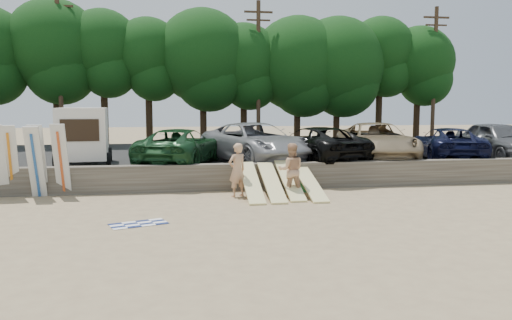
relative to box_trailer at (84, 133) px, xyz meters
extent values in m
plane|color=tan|center=(7.05, -6.05, -2.04)|extent=(120.00, 120.00, 0.00)
cube|color=#6B6356|center=(7.05, -3.05, -1.54)|extent=(44.00, 0.50, 1.00)
cube|color=#282828|center=(7.05, 4.45, -1.69)|extent=(44.00, 14.50, 0.70)
cylinder|color=#382616|center=(-3.55, 11.55, 0.74)|extent=(0.44, 0.44, 4.15)
sphere|color=#194814|center=(-3.55, 11.55, 4.79)|extent=(5.88, 5.88, 5.88)
cylinder|color=#382616|center=(-0.66, 11.55, 0.74)|extent=(0.44, 0.44, 4.16)
sphere|color=#194814|center=(-0.66, 11.55, 4.80)|extent=(4.78, 4.78, 4.78)
cylinder|color=#382616|center=(2.13, 11.55, 0.62)|extent=(0.44, 0.44, 3.92)
sphere|color=#194814|center=(2.13, 11.55, 4.46)|extent=(4.59, 4.59, 4.59)
cylinder|color=#382616|center=(5.62, 11.41, 0.58)|extent=(0.44, 0.44, 3.83)
sphere|color=#194814|center=(5.62, 11.41, 4.33)|extent=(6.14, 6.14, 6.14)
cylinder|color=#382616|center=(8.32, 11.55, 0.46)|extent=(0.44, 0.44, 3.60)
sphere|color=#194814|center=(8.32, 11.55, 3.98)|extent=(5.14, 5.14, 5.14)
cylinder|color=#382616|center=(12.00, 11.55, 0.45)|extent=(0.44, 0.44, 3.57)
sphere|color=#194814|center=(12.00, 11.55, 3.94)|extent=(6.35, 6.35, 6.35)
cylinder|color=#382616|center=(14.74, 11.41, 0.45)|extent=(0.44, 0.44, 3.57)
sphere|color=#194814|center=(14.74, 11.41, 3.93)|extent=(6.38, 6.38, 6.38)
cylinder|color=#382616|center=(17.86, 11.55, 0.77)|extent=(0.44, 0.44, 4.22)
sphere|color=#194814|center=(17.86, 11.55, 4.89)|extent=(4.69, 4.69, 4.69)
cylinder|color=#382616|center=(20.61, 11.39, 0.53)|extent=(0.44, 0.44, 3.75)
sphere|color=#194814|center=(20.61, 11.39, 4.19)|extent=(4.88, 4.88, 4.88)
cylinder|color=#473321|center=(-2.95, 9.95, 3.16)|extent=(0.26, 0.26, 9.00)
cube|color=#473321|center=(-2.95, 9.95, 6.96)|extent=(1.80, 0.12, 0.12)
cube|color=#473321|center=(-2.95, 9.95, 6.46)|extent=(1.50, 0.10, 0.10)
cylinder|color=#473321|center=(9.05, 9.95, 3.16)|extent=(0.26, 0.26, 9.00)
cube|color=#473321|center=(9.05, 9.95, 6.96)|extent=(1.80, 0.12, 0.12)
cube|color=#473321|center=(9.05, 9.95, 6.46)|extent=(1.50, 0.10, 0.10)
cylinder|color=#473321|center=(21.05, 9.95, 3.16)|extent=(0.26, 0.26, 9.00)
cube|color=#473321|center=(21.05, 9.95, 6.96)|extent=(1.80, 0.12, 0.12)
cube|color=#473321|center=(21.05, 9.95, 6.46)|extent=(1.50, 0.10, 0.10)
cube|color=white|center=(0.00, 0.01, 0.02)|extent=(2.24, 3.91, 2.06)
cube|color=black|center=(0.19, -1.88, 0.21)|extent=(1.40, 0.18, 0.84)
cylinder|color=black|center=(-0.86, -1.30, -1.03)|extent=(0.25, 0.63, 0.62)
cylinder|color=black|center=(1.10, -1.11, -1.03)|extent=(0.25, 0.63, 0.62)
cylinder|color=black|center=(-1.10, 1.12, -1.03)|extent=(0.25, 0.63, 0.62)
cylinder|color=black|center=(0.86, 1.31, -1.03)|extent=(0.25, 0.63, 0.62)
imported|color=#174020|center=(3.96, -0.48, -0.58)|extent=(4.14, 5.97, 1.51)
imported|color=gray|center=(7.21, -0.18, -0.47)|extent=(4.92, 6.86, 1.74)
imported|color=black|center=(9.80, -0.55, -0.56)|extent=(4.06, 6.11, 1.56)
imported|color=#947F5E|center=(12.78, -0.18, -0.49)|extent=(3.74, 6.49, 1.70)
imported|color=black|center=(16.20, -0.29, -0.61)|extent=(3.66, 5.69, 1.46)
imported|color=#505255|center=(18.65, -0.55, -0.47)|extent=(2.28, 5.19, 1.74)
cube|color=silver|center=(-1.87, -3.40, -0.77)|extent=(0.60, 0.80, 2.53)
cube|color=silver|center=(-0.95, -3.47, -0.77)|extent=(0.51, 0.70, 2.54)
cube|color=silver|center=(-0.98, -3.68, -0.79)|extent=(0.50, 0.86, 2.49)
cube|color=silver|center=(-0.19, -3.47, -0.76)|extent=(0.57, 0.64, 2.56)
cube|color=#F7EA9C|center=(6.33, -4.73, -1.49)|extent=(0.56, 2.84, 1.09)
cube|color=#F7EA9C|center=(7.05, -4.69, -1.51)|extent=(0.56, 2.86, 1.05)
cube|color=#F7EA9C|center=(7.75, -4.47, -1.49)|extent=(0.56, 2.84, 1.10)
cube|color=#F7EA9C|center=(8.44, -4.72, -1.60)|extent=(0.56, 2.91, 0.87)
imported|color=tan|center=(5.87, -4.48, -1.10)|extent=(0.82, 0.71, 1.88)
imported|color=tan|center=(7.71, -4.84, -1.09)|extent=(0.99, 0.81, 1.89)
cube|color=#217C42|center=(8.42, -3.87, -1.88)|extent=(0.47, 0.43, 0.32)
cube|color=orange|center=(8.11, -3.65, -1.93)|extent=(0.34, 0.30, 0.22)
plane|color=white|center=(2.73, -8.09, -2.03)|extent=(1.92, 1.92, 0.00)
camera|label=1|loc=(3.74, -21.60, 1.15)|focal=35.00mm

